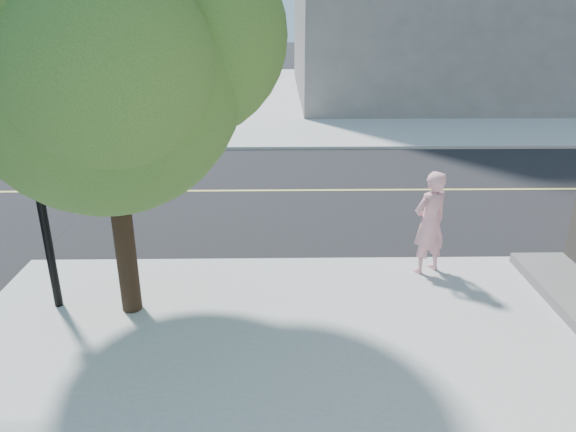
{
  "coord_description": "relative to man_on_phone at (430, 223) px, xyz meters",
  "views": [
    {
      "loc": [
        3.91,
        -9.53,
        4.77
      ],
      "look_at": [
        4.05,
        -0.71,
        1.3
      ],
      "focal_mm": 33.28,
      "sensor_mm": 36.0,
      "label": 1
    }
  ],
  "objects": [
    {
      "name": "street_tree",
      "position": [
        -5.07,
        -1.26,
        3.21
      ],
      "size": [
        4.89,
        4.44,
        6.49
      ],
      "rotation": [
        0.0,
        0.0,
        0.1
      ],
      "color": "black",
      "rests_on": "sidewalk_se"
    },
    {
      "name": "sidewalk_ne",
      "position": [
        6.86,
        22.08,
        -1.04
      ],
      "size": [
        29.0,
        25.0,
        0.12
      ],
      "primitive_type": "cube",
      "color": "#ADADAA",
      "rests_on": "ground"
    },
    {
      "name": "road_ew",
      "position": [
        -6.64,
        5.08,
        -1.09
      ],
      "size": [
        140.0,
        9.0,
        0.01
      ],
      "primitive_type": "cube",
      "color": "black",
      "rests_on": "ground"
    },
    {
      "name": "man_on_phone",
      "position": [
        0.0,
        0.0,
        0.0
      ],
      "size": [
        0.85,
        0.74,
        1.96
      ],
      "primitive_type": "imported",
      "rotation": [
        0.0,
        0.0,
        3.61
      ],
      "color": "pink",
      "rests_on": "sidewalk_se"
    },
    {
      "name": "ground",
      "position": [
        -6.64,
        0.58,
        -1.1
      ],
      "size": [
        140.0,
        140.0,
        0.0
      ],
      "primitive_type": "plane",
      "color": "black",
      "rests_on": "ground"
    }
  ]
}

